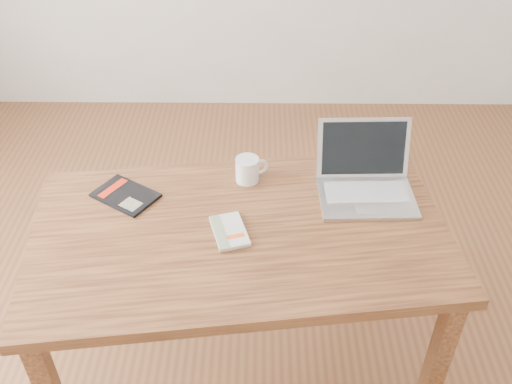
{
  "coord_description": "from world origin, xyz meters",
  "views": [
    {
      "loc": [
        0.09,
        -1.47,
        1.95
      ],
      "look_at": [
        0.07,
        -0.07,
        0.85
      ],
      "focal_mm": 40.0,
      "sensor_mm": 36.0,
      "label": 1
    }
  ],
  "objects_px": {
    "black_guidebook": "(125,195)",
    "coffee_mug": "(248,169)",
    "desk": "(240,249)",
    "white_guidebook": "(229,231)",
    "laptop": "(366,180)"
  },
  "relations": [
    {
      "from": "black_guidebook",
      "to": "coffee_mug",
      "type": "distance_m",
      "value": 0.42
    },
    {
      "from": "desk",
      "to": "white_guidebook",
      "type": "relative_size",
      "value": 7.71
    },
    {
      "from": "laptop",
      "to": "desk",
      "type": "bearing_deg",
      "value": -156.22
    },
    {
      "from": "desk",
      "to": "coffee_mug",
      "type": "distance_m",
      "value": 0.29
    },
    {
      "from": "desk",
      "to": "laptop",
      "type": "xyz_separation_m",
      "value": [
        0.42,
        0.2,
        0.14
      ]
    },
    {
      "from": "laptop",
      "to": "coffee_mug",
      "type": "distance_m",
      "value": 0.4
    },
    {
      "from": "white_guidebook",
      "to": "coffee_mug",
      "type": "height_order",
      "value": "coffee_mug"
    },
    {
      "from": "desk",
      "to": "coffee_mug",
      "type": "height_order",
      "value": "coffee_mug"
    },
    {
      "from": "laptop",
      "to": "black_guidebook",
      "type": "bearing_deg",
      "value": -178.86
    },
    {
      "from": "white_guidebook",
      "to": "laptop",
      "type": "bearing_deg",
      "value": 9.33
    },
    {
      "from": "black_guidebook",
      "to": "coffee_mug",
      "type": "bearing_deg",
      "value": -43.71
    },
    {
      "from": "black_guidebook",
      "to": "desk",
      "type": "bearing_deg",
      "value": -79.32
    },
    {
      "from": "desk",
      "to": "laptop",
      "type": "bearing_deg",
      "value": 18.22
    },
    {
      "from": "desk",
      "to": "white_guidebook",
      "type": "height_order",
      "value": "white_guidebook"
    },
    {
      "from": "black_guidebook",
      "to": "coffee_mug",
      "type": "xyz_separation_m",
      "value": [
        0.41,
        0.1,
        0.04
      ]
    }
  ]
}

